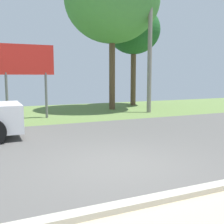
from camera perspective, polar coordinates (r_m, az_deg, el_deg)
ground_plane at (r=9.26m, az=-6.62°, el=-5.75°), size 40.00×22.00×0.20m
utility_pole at (r=15.98m, az=7.71°, el=14.10°), size 1.80×0.24×7.52m
roadside_billboard at (r=13.86m, az=-17.09°, el=9.11°), size 2.60×0.12×3.50m
tree_right_mid at (r=19.88m, az=4.43°, el=16.19°), size 3.59×3.59×6.78m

